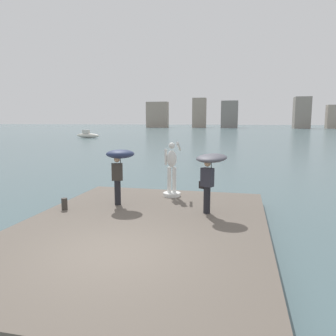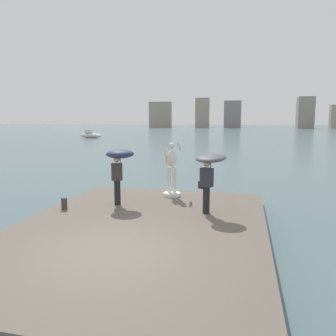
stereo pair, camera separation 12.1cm
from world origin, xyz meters
name	(u,v)px [view 1 (the left image)]	position (x,y,z in m)	size (l,w,h in m)	color
ground_plane	(222,144)	(0.00, 40.00, 0.00)	(400.00, 400.00, 0.00)	#4C666B
pier	(140,233)	(0.00, 1.93, 0.20)	(7.11, 9.86, 0.40)	#60564C
statue_white_figure	(172,174)	(0.11, 5.74, 1.29)	(0.69, 0.90, 2.16)	white
onlooker_left	(119,161)	(-1.42, 4.09, 1.97)	(1.26, 1.27, 1.97)	black
onlooker_right	(210,167)	(1.80, 3.63, 1.90)	(1.32, 1.33, 1.97)	black
mooring_bollard	(64,204)	(-2.99, 3.00, 0.60)	(0.20, 0.20, 0.39)	#38332D
boat_leftward	(88,135)	(-26.14, 50.94, 0.54)	(5.49, 2.23, 1.52)	silver
distant_skyline	(238,114)	(0.34, 140.26, 5.94)	(83.97, 12.55, 13.28)	gray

